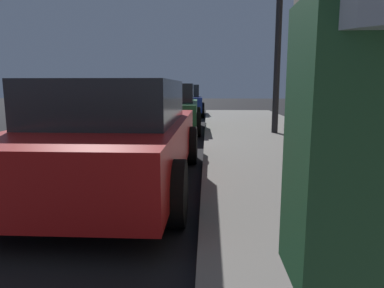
{
  "coord_description": "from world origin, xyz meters",
  "views": [
    {
      "loc": [
        4.07,
        0.09,
        1.35
      ],
      "look_at": [
        3.95,
        2.62,
        0.93
      ],
      "focal_mm": 32.36,
      "sensor_mm": 36.0,
      "label": 1
    }
  ],
  "objects_px": {
    "parking_meter": "(374,274)",
    "car_red": "(117,134)",
    "car_green": "(167,108)",
    "car_blue": "(182,100)"
  },
  "relations": [
    {
      "from": "car_red",
      "to": "car_blue",
      "type": "relative_size",
      "value": 1.01
    },
    {
      "from": "car_green",
      "to": "parking_meter",
      "type": "bearing_deg",
      "value": -82.14
    },
    {
      "from": "car_blue",
      "to": "car_green",
      "type": "bearing_deg",
      "value": -90.02
    },
    {
      "from": "parking_meter",
      "to": "car_red",
      "type": "distance_m",
      "value": 4.46
    },
    {
      "from": "car_red",
      "to": "parking_meter",
      "type": "bearing_deg",
      "value": -71.57
    },
    {
      "from": "car_green",
      "to": "car_blue",
      "type": "relative_size",
      "value": 0.92
    },
    {
      "from": "parking_meter",
      "to": "car_red",
      "type": "xyz_separation_m",
      "value": [
        -1.4,
        4.21,
        -0.43
      ]
    },
    {
      "from": "car_green",
      "to": "car_blue",
      "type": "xyz_separation_m",
      "value": [
        0.0,
        5.9,
        -0.01
      ]
    },
    {
      "from": "car_red",
      "to": "car_blue",
      "type": "height_order",
      "value": "same"
    },
    {
      "from": "parking_meter",
      "to": "car_red",
      "type": "bearing_deg",
      "value": 108.43
    }
  ]
}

